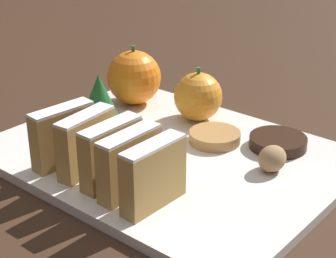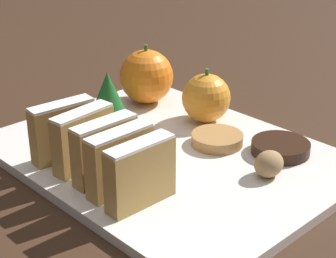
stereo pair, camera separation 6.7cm
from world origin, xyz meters
TOP-DOWN VIEW (x-y plane):
  - ground_plane at (0.00, 0.00)m, footprint 6.00×6.00m
  - serving_platter at (0.00, 0.00)m, footprint 0.31×0.41m
  - stollen_slice_front at (-0.10, -0.07)m, footprint 0.08×0.02m
  - stollen_slice_second at (-0.10, -0.03)m, footprint 0.08×0.02m
  - stollen_slice_third at (-0.09, 0.00)m, footprint 0.08×0.02m
  - stollen_slice_fourth at (-0.09, 0.04)m, footprint 0.08×0.03m
  - stollen_slice_fifth at (-0.10, 0.07)m, footprint 0.08×0.03m
  - orange_near at (0.10, 0.03)m, footprint 0.07×0.07m
  - orange_far at (0.09, 0.14)m, footprint 0.08×0.08m
  - walnut at (0.04, -0.12)m, footprint 0.04×0.03m
  - chocolate_cookie at (0.10, -0.10)m, footprint 0.07×0.07m
  - gingerbread_cookie at (0.06, -0.03)m, footprint 0.06×0.06m
  - evergreen_sprig at (0.01, 0.13)m, footprint 0.06×0.06m

SIDE VIEW (x-z plane):
  - ground_plane at x=0.00m, z-range 0.00..0.00m
  - serving_platter at x=0.00m, z-range 0.00..0.01m
  - gingerbread_cookie at x=0.06m, z-range 0.01..0.03m
  - chocolate_cookie at x=0.10m, z-range 0.01..0.03m
  - walnut at x=0.04m, z-range 0.01..0.04m
  - orange_near at x=0.10m, z-range 0.01..0.08m
  - evergreen_sprig at x=0.01m, z-range 0.01..0.08m
  - stollen_slice_front at x=-0.10m, z-range 0.01..0.08m
  - stollen_slice_second at x=-0.10m, z-range 0.01..0.08m
  - stollen_slice_third at x=-0.09m, z-range 0.01..0.08m
  - stollen_slice_fourth at x=-0.09m, z-range 0.01..0.08m
  - stollen_slice_fifth at x=-0.10m, z-range 0.01..0.08m
  - orange_far at x=0.09m, z-range 0.01..0.09m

